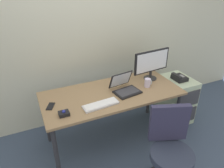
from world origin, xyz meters
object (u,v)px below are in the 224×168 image
at_px(trackball_mouse, 64,113).
at_px(coffee_mug, 148,83).
at_px(keyboard, 101,105).
at_px(laptop, 125,87).
at_px(file_cabinet, 175,99).
at_px(office_chair, 170,154).
at_px(desk_phone, 179,78).
at_px(cell_phone, 51,106).
at_px(monitor_main, 152,63).

height_order(trackball_mouse, coffee_mug, coffee_mug).
relative_size(keyboard, coffee_mug, 3.73).
distance_m(keyboard, coffee_mug, 0.74).
bearing_deg(laptop, coffee_mug, -3.22).
bearing_deg(file_cabinet, office_chair, -132.45).
height_order(desk_phone, keyboard, keyboard).
bearing_deg(coffee_mug, trackball_mouse, -171.58).
height_order(trackball_mouse, cell_phone, trackball_mouse).
distance_m(file_cabinet, coffee_mug, 0.77).
bearing_deg(monitor_main, keyboard, -158.85).
relative_size(monitor_main, keyboard, 1.32).
height_order(coffee_mug, cell_phone, coffee_mug).
height_order(office_chair, cell_phone, office_chair).
distance_m(monitor_main, keyboard, 0.98).
bearing_deg(laptop, keyboard, -155.60).
bearing_deg(cell_phone, desk_phone, 26.90).
xyz_separation_m(desk_phone, office_chair, (-0.83, -0.90, -0.31)).
distance_m(monitor_main, coffee_mug, 0.30).
bearing_deg(laptop, trackball_mouse, -167.06).
distance_m(file_cabinet, cell_phone, 1.90).
bearing_deg(keyboard, office_chair, -53.11).
height_order(laptop, trackball_mouse, laptop).
bearing_deg(keyboard, trackball_mouse, -179.03).
bearing_deg(laptop, file_cabinet, 4.82).
relative_size(office_chair, coffee_mug, 8.27).
relative_size(laptop, cell_phone, 2.47).
xyz_separation_m(office_chair, keyboard, (-0.49, 0.66, 0.35)).
xyz_separation_m(office_chair, laptop, (-0.10, 0.84, 0.39)).
relative_size(laptop, coffee_mug, 3.12).
height_order(monitor_main, cell_phone, monitor_main).
xyz_separation_m(office_chair, monitor_main, (0.39, 1.00, 0.58)).
height_order(monitor_main, trackball_mouse, monitor_main).
bearing_deg(monitor_main, trackball_mouse, -164.98).
distance_m(office_chair, laptop, 0.93).
bearing_deg(trackball_mouse, coffee_mug, 8.42).
xyz_separation_m(desk_phone, keyboard, (-1.32, -0.24, 0.04)).
xyz_separation_m(file_cabinet, monitor_main, (-0.45, 0.08, 0.65)).
distance_m(file_cabinet, office_chair, 1.24).
bearing_deg(keyboard, file_cabinet, 11.00).
height_order(desk_phone, trackball_mouse, trackball_mouse).
height_order(file_cabinet, coffee_mug, coffee_mug).
relative_size(file_cabinet, desk_phone, 3.47).
height_order(file_cabinet, cell_phone, cell_phone).
height_order(laptop, coffee_mug, laptop).
height_order(office_chair, trackball_mouse, office_chair).
distance_m(coffee_mug, cell_phone, 1.24).
distance_m(office_chair, cell_phone, 1.38).
bearing_deg(desk_phone, keyboard, -169.62).
distance_m(file_cabinet, desk_phone, 0.38).
distance_m(laptop, trackball_mouse, 0.84).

